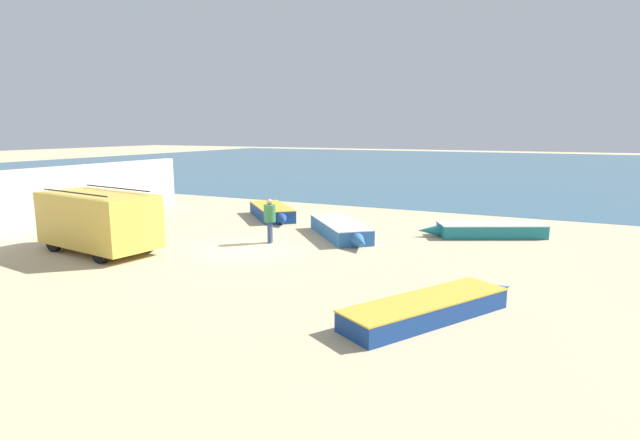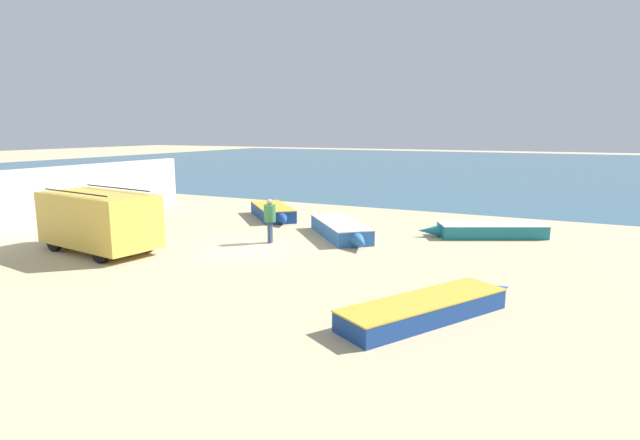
# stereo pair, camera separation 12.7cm
# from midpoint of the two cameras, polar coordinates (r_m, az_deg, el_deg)

# --- Properties ---
(ground_plane) EXTENTS (200.00, 200.00, 0.00)m
(ground_plane) POSITION_cam_midpoint_polar(r_m,az_deg,el_deg) (19.54, -8.78, -3.30)
(ground_plane) COLOR tan
(sea_water) EXTENTS (120.00, 80.00, 0.01)m
(sea_water) POSITION_cam_midpoint_polar(r_m,az_deg,el_deg) (68.67, 16.50, 6.06)
(sea_water) COLOR #33607A
(sea_water) RESTS_ON ground_plane
(harbor_wall) EXTENTS (0.50, 14.58, 2.80)m
(harbor_wall) POSITION_cam_midpoint_polar(r_m,az_deg,el_deg) (27.63, -26.98, 2.61)
(harbor_wall) COLOR silver
(harbor_wall) RESTS_ON ground_plane
(parked_van) EXTENTS (5.17, 2.86, 2.36)m
(parked_van) POSITION_cam_midpoint_polar(r_m,az_deg,el_deg) (20.46, -24.21, 0.02)
(parked_van) COLOR gold
(parked_van) RESTS_ON ground_plane
(fishing_rowboat_0) EXTENTS (3.59, 5.28, 0.52)m
(fishing_rowboat_0) POSITION_cam_midpoint_polar(r_m,az_deg,el_deg) (12.68, 12.33, -9.73)
(fishing_rowboat_0) COLOR navy
(fishing_rowboat_0) RESTS_ON ground_plane
(fishing_rowboat_1) EXTENTS (4.21, 4.34, 0.64)m
(fishing_rowboat_1) POSITION_cam_midpoint_polar(r_m,az_deg,el_deg) (26.06, -5.61, 0.89)
(fishing_rowboat_1) COLOR navy
(fishing_rowboat_1) RESTS_ON ground_plane
(fishing_rowboat_2) EXTENTS (4.26, 4.70, 0.65)m
(fishing_rowboat_2) POSITION_cam_midpoint_polar(r_m,az_deg,el_deg) (21.38, 2.28, -1.13)
(fishing_rowboat_2) COLOR #2D66AD
(fishing_rowboat_2) RESTS_ON ground_plane
(fishing_rowboat_3) EXTENTS (5.28, 3.23, 0.58)m
(fishing_rowboat_3) POSITION_cam_midpoint_polar(r_m,az_deg,el_deg) (22.66, 18.39, -1.08)
(fishing_rowboat_3) COLOR #1E757F
(fishing_rowboat_3) RESTS_ON ground_plane
(fisherman_0) EXTENTS (0.47, 0.47, 1.80)m
(fisherman_0) POSITION_cam_midpoint_polar(r_m,az_deg,el_deg) (20.28, -5.94, 0.37)
(fisherman_0) COLOR navy
(fisherman_0) RESTS_ON ground_plane
(fisherman_1) EXTENTS (0.46, 0.46, 1.74)m
(fisherman_1) POSITION_cam_midpoint_polar(r_m,az_deg,el_deg) (25.17, -20.97, 1.59)
(fisherman_1) COLOR #5B564C
(fisherman_1) RESTS_ON ground_plane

